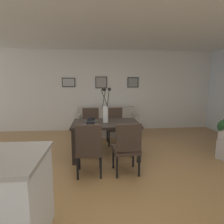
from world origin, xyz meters
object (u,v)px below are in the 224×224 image
object	(u,v)px
dining_chair_near_right	(91,124)
framed_picture_left	(69,82)
framed_picture_right	(133,82)
bowl_near_left	(91,123)
sofa	(107,125)
bowl_near_right	(91,119)
dining_chair_near_left	(89,147)
framed_picture_center	(101,82)
dining_table	(106,126)
dining_chair_far_left	(127,146)
centerpiece_vase	(106,109)
dining_chair_far_right	(115,124)

from	to	relation	value
dining_chair_near_right	framed_picture_left	bearing A→B (deg)	115.87
framed_picture_left	framed_picture_right	xyz separation A→B (m)	(2.08, -0.00, 0.00)
bowl_near_left	framed_picture_right	distance (m)	2.96
sofa	bowl_near_right	bearing A→B (deg)	-106.08
framed_picture_left	sofa	bearing A→B (deg)	-22.03
bowl_near_left	dining_chair_near_left	bearing A→B (deg)	-91.34
sofa	framed_picture_center	world-z (taller)	framed_picture_center
dining_chair_near_left	bowl_near_left	bearing A→B (deg)	88.66
framed_picture_center	dining_chair_near_left	bearing A→B (deg)	-95.92
dining_table	bowl_near_right	xyz separation A→B (m)	(-0.32, 0.21, 0.13)
dining_chair_near_right	bowl_near_right	xyz separation A→B (m)	(0.02, -0.64, 0.27)
dining_chair_near_left	dining_chair_far_left	bearing A→B (deg)	0.56
dining_table	framed_picture_right	xyz separation A→B (m)	(1.04, 2.30, 0.92)
centerpiece_vase	framed_picture_right	bearing A→B (deg)	65.64
dining_chair_near_left	bowl_near_left	size ratio (longest dim) A/B	5.41
dining_chair_near_right	framed_picture_left	size ratio (longest dim) A/B	2.22
framed_picture_left	framed_picture_center	world-z (taller)	framed_picture_center
bowl_near_right	framed_picture_center	world-z (taller)	framed_picture_center
dining_chair_far_left	sofa	xyz separation A→B (m)	(-0.16, 2.70, -0.23)
dining_chair_near_left	dining_chair_far_right	distance (m)	1.85
dining_chair_near_left	framed_picture_right	size ratio (longest dim) A/B	2.54
dining_table	framed_picture_right	size ratio (longest dim) A/B	3.86
dining_table	framed_picture_right	bearing A→B (deg)	65.64
centerpiece_vase	sofa	xyz separation A→B (m)	(0.15, 1.82, -0.74)
dining_table	dining_chair_near_right	bearing A→B (deg)	111.70
dining_table	framed_picture_left	size ratio (longest dim) A/B	3.38
dining_chair_near_left	dining_table	bearing A→B (deg)	69.59
framed_picture_center	dining_chair_far_left	bearing A→B (deg)	-84.43
dining_chair_near_left	centerpiece_vase	size ratio (longest dim) A/B	1.25
sofa	framed_picture_right	bearing A→B (deg)	28.35
dining_chair_far_left	bowl_near_left	xyz separation A→B (m)	(-0.63, 0.67, 0.27)
dining_chair_far_right	bowl_near_left	distance (m)	1.25
dining_chair_far_right	centerpiece_vase	xyz separation A→B (m)	(-0.29, -0.85, 0.51)
dining_chair_near_right	dining_chair_far_left	size ratio (longest dim) A/B	1.00
dining_chair_near_left	centerpiece_vase	distance (m)	1.08
dining_chair_near_left	dining_chair_far_left	distance (m)	0.64
dining_table	sofa	xyz separation A→B (m)	(0.15, 1.82, -0.37)
dining_chair_near_right	centerpiece_vase	bearing A→B (deg)	-68.21
bowl_near_left	sofa	bearing A→B (deg)	77.12
dining_chair_near_right	centerpiece_vase	size ratio (longest dim) A/B	1.25
dining_chair_near_left	centerpiece_vase	bearing A→B (deg)	69.57
dining_chair_near_left	centerpiece_vase	xyz separation A→B (m)	(0.33, 0.89, 0.51)
bowl_near_right	framed_picture_center	bearing A→B (deg)	81.44
centerpiece_vase	framed_picture_center	world-z (taller)	framed_picture_center
dining_table	bowl_near_left	world-z (taller)	bowl_near_left
dining_chair_far_left	framed_picture_right	bearing A→B (deg)	77.06
bowl_near_right	sofa	world-z (taller)	bowl_near_right
dining_chair_near_right	sofa	xyz separation A→B (m)	(0.49, 0.97, -0.23)
framed_picture_right	dining_chair_far_left	bearing A→B (deg)	-102.94
bowl_near_left	framed_picture_right	xyz separation A→B (m)	(1.36, 2.51, 0.79)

